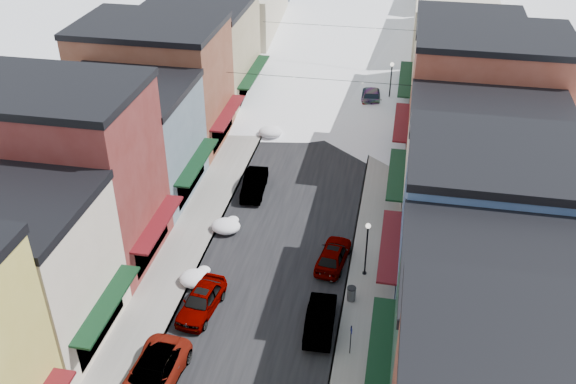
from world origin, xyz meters
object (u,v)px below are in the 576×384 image
at_px(trash_can, 351,294).
at_px(streetlamp_near, 367,243).
at_px(car_white_suv, 152,376).
at_px(car_dark_hatch, 254,184).
at_px(car_silver_sedan, 201,301).
at_px(car_green_sedan, 320,318).

bearing_deg(trash_can, streetlamp_near, 77.48).
relative_size(car_white_suv, streetlamp_near, 1.42).
bearing_deg(car_dark_hatch, car_white_suv, -96.51).
distance_m(car_white_suv, streetlamp_near, 15.68).
relative_size(car_silver_sedan, car_dark_hatch, 0.99).
distance_m(car_white_suv, trash_can, 13.18).
height_order(car_white_suv, car_silver_sedan, car_white_suv).
height_order(car_silver_sedan, car_green_sedan, car_silver_sedan).
bearing_deg(car_dark_hatch, car_silver_sedan, -94.26).
bearing_deg(trash_can, car_silver_sedan, -164.15).
height_order(trash_can, streetlamp_near, streetlamp_near).
height_order(car_silver_sedan, streetlamp_near, streetlamp_near).
height_order(car_white_suv, streetlamp_near, streetlamp_near).
bearing_deg(streetlamp_near, car_white_suv, -132.07).
distance_m(car_white_suv, car_silver_sedan, 6.29).
xyz_separation_m(car_silver_sedan, car_green_sedan, (7.44, -0.14, -0.02)).
xyz_separation_m(car_white_suv, car_silver_sedan, (0.80, 6.24, -0.01)).
distance_m(car_white_suv, car_dark_hatch, 20.39).
bearing_deg(car_silver_sedan, trash_can, 22.82).
height_order(car_dark_hatch, car_green_sedan, car_dark_hatch).
distance_m(car_silver_sedan, trash_can, 9.37).
bearing_deg(car_green_sedan, streetlamp_near, -114.24).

